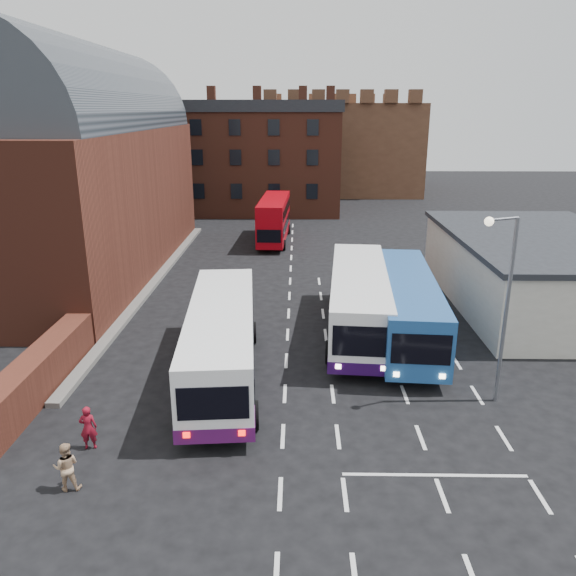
{
  "coord_description": "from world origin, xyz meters",
  "views": [
    {
      "loc": [
        0.5,
        -18.57,
        11.38
      ],
      "look_at": [
        0.0,
        10.0,
        2.2
      ],
      "focal_mm": 35.0,
      "sensor_mm": 36.0,
      "label": 1
    }
  ],
  "objects_px": {
    "bus_white_inbound": "(359,297)",
    "bus_blue": "(406,303)",
    "bus_white_outbound": "(222,337)",
    "pedestrian_red": "(88,428)",
    "street_lamp": "(503,294)",
    "pedestrian_beige": "(66,467)",
    "bus_red_double": "(274,219)"
  },
  "relations": [
    {
      "from": "bus_white_inbound",
      "to": "bus_blue",
      "type": "xyz_separation_m",
      "value": [
        2.29,
        -0.8,
        -0.05
      ]
    },
    {
      "from": "bus_white_outbound",
      "to": "pedestrian_red",
      "type": "bearing_deg",
      "value": -130.55
    },
    {
      "from": "street_lamp",
      "to": "pedestrian_beige",
      "type": "xyz_separation_m",
      "value": [
        -14.99,
        -5.73,
        -3.82
      ]
    },
    {
      "from": "bus_blue",
      "to": "pedestrian_red",
      "type": "bearing_deg",
      "value": 42.65
    },
    {
      "from": "bus_white_inbound",
      "to": "bus_red_double",
      "type": "bearing_deg",
      "value": -71.22
    },
    {
      "from": "bus_white_inbound",
      "to": "pedestrian_beige",
      "type": "bearing_deg",
      "value": 56.27
    },
    {
      "from": "bus_blue",
      "to": "bus_red_double",
      "type": "bearing_deg",
      "value": -66.45
    },
    {
      "from": "bus_blue",
      "to": "bus_white_outbound",
      "type": "bearing_deg",
      "value": 31.68
    },
    {
      "from": "bus_white_inbound",
      "to": "pedestrian_red",
      "type": "xyz_separation_m",
      "value": [
        -10.45,
        -10.8,
        -1.17
      ]
    },
    {
      "from": "bus_white_inbound",
      "to": "street_lamp",
      "type": "relative_size",
      "value": 1.63
    },
    {
      "from": "bus_white_outbound",
      "to": "bus_blue",
      "type": "relative_size",
      "value": 1.0
    },
    {
      "from": "pedestrian_red",
      "to": "pedestrian_beige",
      "type": "relative_size",
      "value": 1.01
    },
    {
      "from": "bus_blue",
      "to": "pedestrian_beige",
      "type": "xyz_separation_m",
      "value": [
        -12.63,
        -12.22,
        -1.13
      ]
    },
    {
      "from": "bus_red_double",
      "to": "pedestrian_beige",
      "type": "distance_m",
      "value": 34.6
    },
    {
      "from": "street_lamp",
      "to": "bus_white_outbound",
      "type": "bearing_deg",
      "value": 169.91
    },
    {
      "from": "pedestrian_red",
      "to": "pedestrian_beige",
      "type": "distance_m",
      "value": 2.22
    },
    {
      "from": "bus_white_outbound",
      "to": "pedestrian_red",
      "type": "distance_m",
      "value": 6.87
    },
    {
      "from": "pedestrian_beige",
      "to": "street_lamp",
      "type": "bearing_deg",
      "value": -170.16
    },
    {
      "from": "bus_white_outbound",
      "to": "street_lamp",
      "type": "height_order",
      "value": "street_lamp"
    },
    {
      "from": "bus_white_inbound",
      "to": "pedestrian_beige",
      "type": "height_order",
      "value": "bus_white_inbound"
    },
    {
      "from": "street_lamp",
      "to": "pedestrian_red",
      "type": "xyz_separation_m",
      "value": [
        -15.09,
        -3.52,
        -3.81
      ]
    },
    {
      "from": "bus_blue",
      "to": "pedestrian_beige",
      "type": "relative_size",
      "value": 7.58
    },
    {
      "from": "bus_blue",
      "to": "bus_white_inbound",
      "type": "bearing_deg",
      "value": -14.71
    },
    {
      "from": "bus_red_double",
      "to": "street_lamp",
      "type": "distance_m",
      "value": 30.27
    },
    {
      "from": "bus_white_outbound",
      "to": "pedestrian_beige",
      "type": "xyz_separation_m",
      "value": [
        -3.86,
        -7.71,
        -1.13
      ]
    },
    {
      "from": "bus_red_double",
      "to": "pedestrian_beige",
      "type": "xyz_separation_m",
      "value": [
        -5.04,
        -34.2,
        -1.25
      ]
    },
    {
      "from": "street_lamp",
      "to": "pedestrian_beige",
      "type": "height_order",
      "value": "street_lamp"
    },
    {
      "from": "bus_blue",
      "to": "pedestrian_red",
      "type": "height_order",
      "value": "bus_blue"
    },
    {
      "from": "pedestrian_red",
      "to": "bus_white_outbound",
      "type": "bearing_deg",
      "value": -133.96
    },
    {
      "from": "bus_red_double",
      "to": "pedestrian_red",
      "type": "xyz_separation_m",
      "value": [
        -5.15,
        -31.99,
        -1.25
      ]
    },
    {
      "from": "bus_white_outbound",
      "to": "bus_white_inbound",
      "type": "relative_size",
      "value": 0.97
    },
    {
      "from": "pedestrian_red",
      "to": "bus_red_double",
      "type": "bearing_deg",
      "value": -107.33
    }
  ]
}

